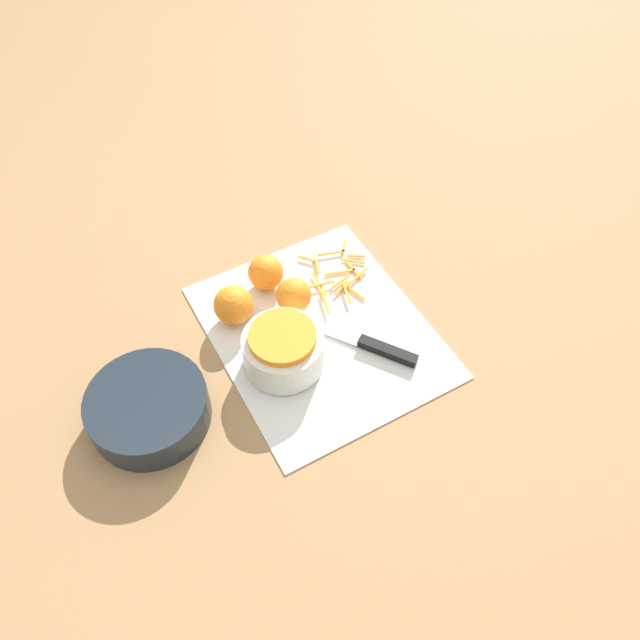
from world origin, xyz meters
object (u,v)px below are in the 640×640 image
Objects in this scene: orange_left at (294,295)px; orange_right at (234,305)px; bowl_dark at (149,408)px; orange_back at (266,273)px; knife at (375,347)px; bowl_speckled at (283,349)px.

orange_right is (0.03, 0.11, 0.00)m from orange_left.
orange_back is (0.17, -0.30, 0.01)m from bowl_dark.
knife is 2.82× the size of orange_right.
knife is at bearing -99.38° from bowl_dark.
knife is 3.03× the size of orange_back.
orange_left is 0.08m from orange_back.
orange_left is at bearing -165.05° from orange_back.
bowl_dark is 0.34m from orange_back.
orange_back is at bearing -16.72° from bowl_speckled.
bowl_dark is 2.90× the size of orange_back.
bowl_speckled is at bearing 163.28° from orange_back.
orange_left is 0.11m from orange_right.
bowl_speckled reaches higher than orange_left.
bowl_speckled is 0.13m from orange_left.
bowl_speckled is 1.92× the size of orange_right.
knife is at bearing -156.33° from orange_back.
orange_left is (0.10, -0.07, -0.01)m from bowl_speckled.
bowl_dark is at bearing 106.18° from orange_left.
orange_right is at bearing 117.40° from orange_back.
orange_right reaches higher than orange_back.
bowl_speckled reaches higher than orange_right.
orange_right is at bearing -59.64° from bowl_dark.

